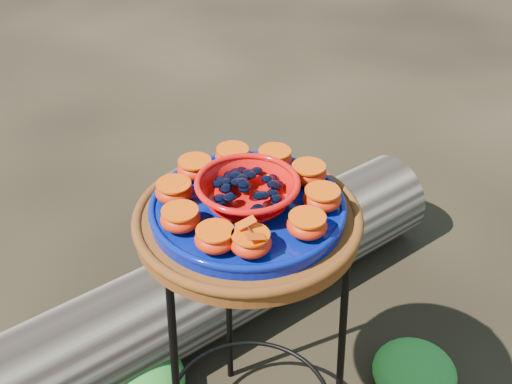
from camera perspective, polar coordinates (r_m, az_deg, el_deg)
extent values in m
cylinder|color=#5D2E0F|center=(1.23, -0.73, -2.63)|extent=(0.43, 0.43, 0.03)
cylinder|color=#071853|center=(1.22, -0.74, -1.53)|extent=(0.37, 0.37, 0.02)
ellipsoid|color=#B20A0A|center=(1.09, -0.48, -4.54)|extent=(0.07, 0.07, 0.04)
ellipsoid|color=#B20A0A|center=(1.13, 4.55, -2.97)|extent=(0.07, 0.07, 0.04)
ellipsoid|color=#B20A0A|center=(1.19, 5.89, -0.61)|extent=(0.07, 0.07, 0.04)
ellipsoid|color=#B20A0A|center=(1.26, 4.68, 1.61)|extent=(0.07, 0.07, 0.04)
ellipsoid|color=#B20A0A|center=(1.30, 1.66, 2.98)|extent=(0.07, 0.07, 0.04)
ellipsoid|color=#B20A0A|center=(1.31, -2.09, 3.14)|extent=(0.07, 0.07, 0.04)
ellipsoid|color=#B20A0A|center=(1.28, -5.44, 2.07)|extent=(0.07, 0.07, 0.04)
ellipsoid|color=#B20A0A|center=(1.22, -7.28, 0.02)|extent=(0.07, 0.07, 0.04)
ellipsoid|color=#B20A0A|center=(1.15, -6.73, -2.38)|extent=(0.07, 0.07, 0.04)
ellipsoid|color=#B20A0A|center=(1.10, -3.64, -4.18)|extent=(0.07, 0.07, 0.04)
ellipsoid|color=#29712E|center=(1.83, -10.73, -16.08)|extent=(0.27, 0.27, 0.14)
ellipsoid|color=#29712E|center=(1.88, 13.92, -15.19)|extent=(0.23, 0.23, 0.12)
ellipsoid|color=#29712E|center=(2.08, -5.90, -7.22)|extent=(0.30, 0.30, 0.15)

